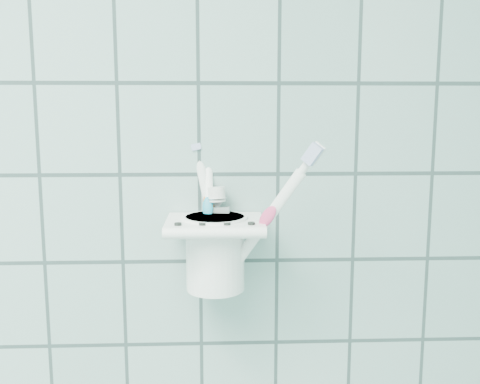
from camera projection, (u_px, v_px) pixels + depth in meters
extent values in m
cube|color=white|center=(215.00, 226.00, 0.72)|extent=(0.05, 0.02, 0.03)
cube|color=white|center=(215.00, 225.00, 0.68)|extent=(0.12, 0.09, 0.01)
cylinder|color=white|center=(215.00, 233.00, 0.64)|extent=(0.12, 0.01, 0.01)
cylinder|color=black|center=(178.00, 224.00, 0.65)|extent=(0.01, 0.01, 0.00)
cylinder|color=black|center=(202.00, 224.00, 0.65)|extent=(0.01, 0.01, 0.00)
cylinder|color=black|center=(227.00, 224.00, 0.65)|extent=(0.01, 0.01, 0.00)
cylinder|color=black|center=(251.00, 224.00, 0.65)|extent=(0.01, 0.01, 0.00)
cylinder|color=white|center=(215.00, 253.00, 0.69)|extent=(0.08, 0.08, 0.10)
cylinder|color=white|center=(215.00, 218.00, 0.69)|extent=(0.08, 0.08, 0.01)
cylinder|color=black|center=(215.00, 218.00, 0.69)|extent=(0.07, 0.07, 0.00)
cylinder|color=white|center=(225.00, 219.00, 0.69)|extent=(0.05, 0.06, 0.16)
cylinder|color=white|center=(224.00, 149.00, 0.68)|extent=(0.01, 0.01, 0.02)
cube|color=silver|center=(224.00, 138.00, 0.67)|extent=(0.02, 0.01, 0.03)
cube|color=white|center=(224.00, 138.00, 0.68)|extent=(0.02, 0.01, 0.03)
ellipsoid|color=orange|center=(225.00, 205.00, 0.68)|extent=(0.02, 0.01, 0.03)
cylinder|color=white|center=(209.00, 223.00, 0.67)|extent=(0.02, 0.08, 0.16)
cylinder|color=white|center=(208.00, 149.00, 0.65)|extent=(0.01, 0.02, 0.02)
cube|color=silver|center=(208.00, 138.00, 0.65)|extent=(0.01, 0.02, 0.02)
cube|color=white|center=(208.00, 138.00, 0.65)|extent=(0.01, 0.02, 0.02)
ellipsoid|color=teal|center=(209.00, 208.00, 0.66)|extent=(0.02, 0.02, 0.03)
cylinder|color=white|center=(222.00, 213.00, 0.68)|extent=(0.11, 0.06, 0.16)
cylinder|color=white|center=(221.00, 133.00, 0.67)|extent=(0.02, 0.02, 0.03)
cube|color=silver|center=(221.00, 120.00, 0.66)|extent=(0.03, 0.02, 0.03)
cube|color=white|center=(221.00, 120.00, 0.67)|extent=(0.03, 0.02, 0.03)
ellipsoid|color=#D83F72|center=(222.00, 197.00, 0.67)|extent=(0.03, 0.02, 0.04)
cube|color=silver|center=(221.00, 242.00, 0.71)|extent=(0.04, 0.02, 0.09)
cube|color=silver|center=(221.00, 275.00, 0.72)|extent=(0.04, 0.01, 0.01)
cone|color=silver|center=(221.00, 204.00, 0.70)|extent=(0.03, 0.03, 0.02)
cylinder|color=white|center=(221.00, 195.00, 0.70)|extent=(0.03, 0.03, 0.02)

